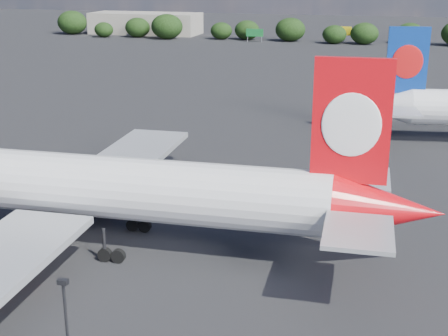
# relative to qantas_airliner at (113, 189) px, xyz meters

# --- Properties ---
(ground) EXTENTS (500.00, 500.00, 0.00)m
(ground) POSITION_rel_qantas_airliner_xyz_m (-5.90, 49.52, -5.55)
(ground) COLOR black
(ground) RESTS_ON ground
(qantas_airliner) EXTENTS (55.78, 52.99, 18.22)m
(qantas_airliner) POSITION_rel_qantas_airliner_xyz_m (0.00, 0.00, 0.00)
(qantas_airliner) COLOR silver
(qantas_airliner) RESTS_ON ground
(terminal_building) EXTENTS (42.00, 16.00, 8.00)m
(terminal_building) POSITION_rel_qantas_airliner_xyz_m (-70.90, 181.52, -1.55)
(terminal_building) COLOR gray
(terminal_building) RESTS_ON ground
(highway_sign) EXTENTS (6.00, 0.30, 4.50)m
(highway_sign) POSITION_rel_qantas_airliner_xyz_m (-23.90, 165.52, -2.42)
(highway_sign) COLOR #125E27
(highway_sign) RESTS_ON ground
(billboard_yellow) EXTENTS (5.00, 0.30, 5.50)m
(billboard_yellow) POSITION_rel_qantas_airliner_xyz_m (6.10, 171.52, -1.68)
(billboard_yellow) COLOR gold
(billboard_yellow) RESTS_ON ground
(horizon_treeline) EXTENTS (205.46, 16.13, 8.96)m
(horizon_treeline) POSITION_rel_qantas_airliner_xyz_m (5.72, 170.14, -1.58)
(horizon_treeline) COLOR black
(horizon_treeline) RESTS_ON ground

